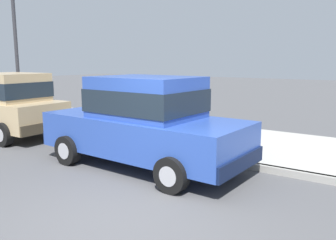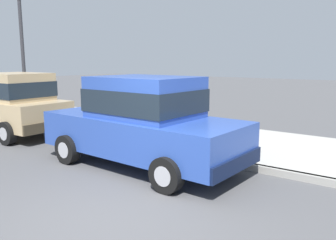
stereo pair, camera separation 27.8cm
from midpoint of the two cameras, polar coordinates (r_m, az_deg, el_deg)
ground_plane at (r=5.31m, az=-6.97°, el=-15.36°), size 80.00×80.00×0.00m
curb at (r=7.76m, az=9.56°, el=-6.67°), size 0.16×64.00×0.14m
sidewalk at (r=9.36m, az=14.59°, el=-4.02°), size 3.60×64.00×0.14m
car_blue_sedan at (r=7.34m, az=-3.05°, el=-0.17°), size 2.15×4.66×1.92m
car_tan_hatchback at (r=11.42m, az=-23.41°, el=2.56°), size 2.02×3.84×1.88m
dog_white at (r=9.72m, az=6.03°, el=-1.08°), size 0.76×0.22×0.49m
fire_hydrant at (r=10.29m, az=-8.79°, el=-0.27°), size 0.34×0.24×0.72m
street_lamp at (r=13.36m, az=-22.28°, el=11.87°), size 0.36×0.36×4.42m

